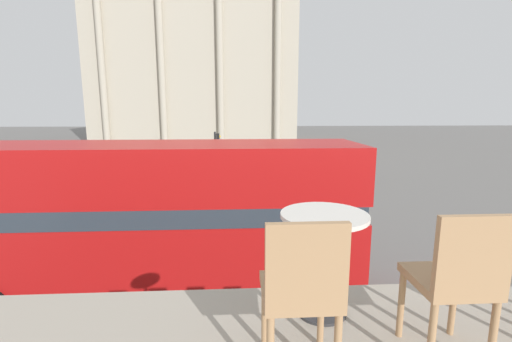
{
  "coord_description": "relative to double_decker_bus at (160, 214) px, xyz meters",
  "views": [
    {
      "loc": [
        0.37,
        -2.55,
        4.97
      ],
      "look_at": [
        1.38,
        15.42,
        1.71
      ],
      "focal_mm": 24.0,
      "sensor_mm": 36.0,
      "label": 1
    }
  ],
  "objects": [
    {
      "name": "cafe_chair_1",
      "position": [
        3.19,
        -6.96,
        1.75
      ],
      "size": [
        0.4,
        0.4,
        0.91
      ],
      "rotation": [
        0.0,
        0.0,
        -0.1
      ],
      "color": "#A87F56",
      "rests_on": "cafe_floor_slab"
    },
    {
      "name": "pedestrian_grey",
      "position": [
        -6.57,
        11.79,
        -1.35
      ],
      "size": [
        0.32,
        0.32,
        1.66
      ],
      "rotation": [
        0.0,
        0.0,
        2.74
      ],
      "color": "#282B33",
      "rests_on": "ground_plane"
    },
    {
      "name": "pedestrian_olive",
      "position": [
        -0.72,
        9.19,
        -1.29
      ],
      "size": [
        0.32,
        0.32,
        1.75
      ],
      "rotation": [
        0.0,
        0.0,
        4.45
      ],
      "color": "#282B33",
      "rests_on": "ground_plane"
    },
    {
      "name": "cafe_dining_table",
      "position": [
        2.59,
        -6.43,
        1.77
      ],
      "size": [
        0.6,
        0.6,
        0.73
      ],
      "color": "#2D2D30",
      "rests_on": "cafe_floor_slab"
    },
    {
      "name": "pedestrian_blue",
      "position": [
        3.88,
        21.72,
        -1.39
      ],
      "size": [
        0.32,
        0.32,
        1.61
      ],
      "rotation": [
        0.0,
        0.0,
        1.5
      ],
      "color": "#282B33",
      "rests_on": "ground_plane"
    },
    {
      "name": "plaza_building_left",
      "position": [
        -4.02,
        46.34,
        10.16
      ],
      "size": [
        29.72,
        14.78,
        24.92
      ],
      "color": "#B2A893",
      "rests_on": "ground_plane"
    },
    {
      "name": "traffic_light_mid",
      "position": [
        0.7,
        13.1,
        0.04
      ],
      "size": [
        0.42,
        0.24,
        3.57
      ],
      "color": "black",
      "rests_on": "ground_plane"
    },
    {
      "name": "car_navy",
      "position": [
        7.63,
        17.78,
        -1.6
      ],
      "size": [
        4.2,
        1.93,
        1.35
      ],
      "rotation": [
        0.0,
        0.0,
        2.19
      ],
      "color": "black",
      "rests_on": "ground_plane"
    },
    {
      "name": "car_white",
      "position": [
        -1.75,
        20.81,
        -1.6
      ],
      "size": [
        4.2,
        1.93,
        1.35
      ],
      "rotation": [
        0.0,
        0.0,
        5.87
      ],
      "color": "black",
      "rests_on": "ground_plane"
    },
    {
      "name": "cafe_chair_0",
      "position": [
        2.32,
        -7.03,
        1.75
      ],
      "size": [
        0.4,
        0.4,
        0.91
      ],
      "rotation": [
        0.0,
        0.0,
        0.01
      ],
      "color": "#A87F56",
      "rests_on": "cafe_floor_slab"
    },
    {
      "name": "double_decker_bus",
      "position": [
        0.0,
        0.0,
        0.0
      ],
      "size": [
        10.23,
        2.68,
        4.12
      ],
      "rotation": [
        0.0,
        0.0,
        -0.09
      ],
      "color": "black",
      "rests_on": "ground_plane"
    },
    {
      "name": "pedestrian_yellow",
      "position": [
        10.81,
        14.06,
        -1.35
      ],
      "size": [
        0.32,
        0.32,
        1.66
      ],
      "rotation": [
        0.0,
        0.0,
        1.5
      ],
      "color": "#282B33",
      "rests_on": "ground_plane"
    },
    {
      "name": "traffic_light_near",
      "position": [
        -1.97,
        5.31,
        0.06
      ],
      "size": [
        0.42,
        0.24,
        3.61
      ],
      "color": "black",
      "rests_on": "ground_plane"
    }
  ]
}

